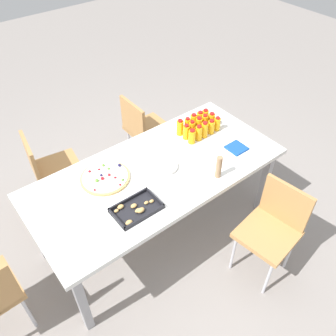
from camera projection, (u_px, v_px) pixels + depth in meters
ground_plane at (159, 229)px, 3.25m from camera, size 12.00×12.00×0.00m
party_table at (157, 176)px, 2.79m from camera, size 2.02×0.93×0.74m
chair_near_left at (143, 127)px, 3.56m from camera, size 0.40×0.40×0.83m
chair_far_left at (273, 225)px, 2.65m from camera, size 0.45×0.45×0.83m
chair_near_right at (49, 167)px, 3.13m from camera, size 0.45×0.45×0.83m
juice_bottle_0 at (205, 116)px, 3.18m from camera, size 0.06×0.06×0.13m
juice_bottle_1 at (200, 119)px, 3.14m from camera, size 0.06×0.06×0.14m
juice_bottle_2 at (193, 122)px, 3.10m from camera, size 0.06×0.06×0.15m
juice_bottle_3 at (187, 125)px, 3.08m from camera, size 0.05×0.05×0.14m
juice_bottle_4 at (180, 127)px, 3.04m from camera, size 0.06×0.06×0.15m
juice_bottle_5 at (211, 120)px, 3.13m from camera, size 0.06×0.06×0.14m
juice_bottle_6 at (205, 122)px, 3.10m from camera, size 0.05×0.05×0.15m
juice_bottle_7 at (199, 125)px, 3.07m from camera, size 0.06×0.06×0.15m
juice_bottle_8 at (192, 128)px, 3.03m from camera, size 0.05×0.05×0.14m
juice_bottle_9 at (186, 132)px, 3.00m from camera, size 0.06×0.06×0.14m
juice_bottle_10 at (217, 124)px, 3.09m from camera, size 0.05×0.05×0.13m
juice_bottle_11 at (211, 127)px, 3.06m from camera, size 0.06×0.06×0.13m
juice_bottle_12 at (205, 130)px, 3.01m from camera, size 0.06×0.06×0.15m
juice_bottle_13 at (199, 133)px, 2.99m from camera, size 0.06×0.06×0.14m
juice_bottle_14 at (192, 137)px, 2.96m from camera, size 0.06×0.06×0.13m
fruit_pizza at (105, 177)px, 2.67m from camera, size 0.38×0.38×0.05m
snack_tray at (136, 209)px, 2.44m from camera, size 0.33×0.22×0.04m
plate_stack at (164, 166)px, 2.76m from camera, size 0.22×0.22×0.02m
napkin_stack at (237, 148)px, 2.93m from camera, size 0.15×0.15×0.01m
cardboard_tube at (219, 167)px, 2.63m from camera, size 0.04×0.04×0.19m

